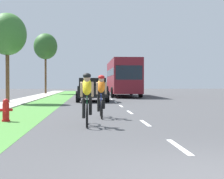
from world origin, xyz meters
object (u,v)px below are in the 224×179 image
bus_maroon (123,76)px  suv_red (90,86)px  sedan_silver (92,86)px  pickup_black (92,90)px  cyclist_trailing (101,96)px  fire_hydrant_red (6,110)px  cyclist_lead (87,99)px  street_tree_near (7,35)px  street_tree_far (46,47)px

bus_maroon → suv_red: size_ratio=2.47×
sedan_silver → pickup_black: bearing=-90.4°
cyclist_trailing → sedan_silver: (0.02, 49.56, -0.04)m
fire_hydrant_red → suv_red: suv_red is taller
cyclist_lead → sedan_silver: bearing=89.4°
suv_red → street_tree_near: 28.97m
cyclist_lead → suv_red: 41.02m
fire_hydrant_red → suv_red: size_ratio=0.16×
bus_maroon → suv_red: bearing=101.2°
pickup_black → sedan_silver: pickup_black is taller
cyclist_trailing → sedan_silver: size_ratio=0.40×
fire_hydrant_red → cyclist_lead: 3.12m
street_tree_far → sedan_silver: bearing=73.2°
cyclist_trailing → street_tree_far: street_tree_far is taller
cyclist_trailing → sedan_silver: 49.56m
cyclist_lead → sedan_silver: 52.12m
pickup_black → bus_maroon: bus_maroon is taller
pickup_black → street_tree_far: street_tree_far is taller
pickup_black → suv_red: (-0.15, 26.37, 0.12)m
fire_hydrant_red → pickup_black: 13.53m
fire_hydrant_red → cyclist_trailing: cyclist_trailing is taller
pickup_black → sedan_silver: (0.23, 37.48, -0.06)m
bus_maroon → sedan_silver: size_ratio=2.70×
cyclist_lead → suv_red: (0.15, 41.01, 0.14)m
pickup_black → sedan_silver: bearing=89.6°
sedan_silver → street_tree_near: size_ratio=0.74×
fire_hydrant_red → bus_maroon: bus_maroon is taller
fire_hydrant_red → street_tree_far: bearing=94.4°
cyclist_lead → street_tree_near: bearing=112.1°
cyclist_trailing → bus_maroon: bearing=82.6°
suv_red → street_tree_far: 10.64m
fire_hydrant_red → pickup_black: bearing=77.1°
cyclist_lead → pickup_black: 14.65m
pickup_black → street_tree_near: 6.81m
cyclist_trailing → cyclist_lead: bearing=-101.3°
pickup_black → suv_red: size_ratio=1.09×
suv_red → street_tree_far: street_tree_far is taller
pickup_black → street_tree_near: street_tree_near is taller
cyclist_trailing → pickup_black: (-0.21, 12.08, 0.02)m
sedan_silver → street_tree_near: bearing=-98.3°
fire_hydrant_red → bus_maroon: bearing=75.3°
fire_hydrant_red → bus_maroon: size_ratio=0.07×
cyclist_trailing → sedan_silver: cyclist_trailing is taller
fire_hydrant_red → pickup_black: size_ratio=0.15×
suv_red → street_tree_far: size_ratio=0.64×
fire_hydrant_red → pickup_black: pickup_black is taller
pickup_black → street_tree_near: (-5.48, -1.89, 3.58)m
street_tree_near → street_tree_far: street_tree_far is taller
sedan_silver → bus_maroon: bearing=-84.1°
cyclist_trailing → suv_red: bearing=90.5°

